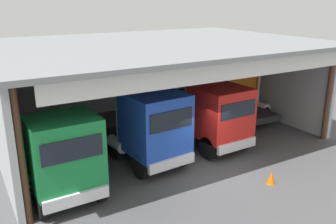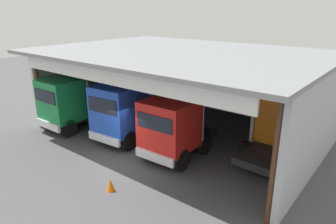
{
  "view_description": "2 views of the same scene",
  "coord_description": "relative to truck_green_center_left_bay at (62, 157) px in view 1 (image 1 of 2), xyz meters",
  "views": [
    {
      "loc": [
        -8.93,
        -11.38,
        7.31
      ],
      "look_at": [
        0.0,
        3.8,
        1.75
      ],
      "focal_mm": 38.75,
      "sensor_mm": 36.0,
      "label": 1
    },
    {
      "loc": [
        10.66,
        -9.57,
        7.52
      ],
      "look_at": [
        0.0,
        3.8,
        1.75
      ],
      "focal_mm": 33.06,
      "sensor_mm": 36.0,
      "label": 2
    }
  ],
  "objects": [
    {
      "name": "traffic_cone",
      "position": [
        7.6,
        -3.05,
        -1.48
      ],
      "size": [
        0.36,
        0.36,
        0.56
      ],
      "primitive_type": "cone",
      "color": "orange",
      "rests_on": "ground"
    },
    {
      "name": "tool_cart",
      "position": [
        9.97,
        8.93,
        -1.26
      ],
      "size": [
        0.9,
        0.6,
        1.0
      ],
      "primitive_type": "cube",
      "color": "#1E59A5",
      "rests_on": "ground"
    },
    {
      "name": "workshop_shed",
      "position": [
        6.12,
        5.21,
        1.95
      ],
      "size": [
        16.3,
        12.09,
        5.19
      ],
      "color": "#ADB2B7",
      "rests_on": "ground"
    },
    {
      "name": "truck_green_center_left_bay",
      "position": [
        0.0,
        0.0,
        0.0
      ],
      "size": [
        2.64,
        4.37,
        3.36
      ],
      "rotation": [
        0.0,
        0.0,
        3.16
      ],
      "color": "#197F3D",
      "rests_on": "ground"
    },
    {
      "name": "ground_plane",
      "position": [
        6.12,
        -1.02,
        -1.76
      ],
      "size": [
        80.0,
        80.0,
        0.0
      ],
      "primitive_type": "plane",
      "color": "#4C4C4F",
      "rests_on": "ground"
    },
    {
      "name": "truck_orange_center_right_bay",
      "position": [
        12.11,
        4.74,
        0.02
      ],
      "size": [
        2.82,
        4.96,
        3.4
      ],
      "rotation": [
        0.0,
        0.0,
        -0.05
      ],
      "color": "orange",
      "rests_on": "ground"
    },
    {
      "name": "truck_blue_yard_outside",
      "position": [
        4.19,
        0.97,
        0.07
      ],
      "size": [
        2.79,
        5.08,
        3.45
      ],
      "rotation": [
        0.0,
        0.0,
        3.21
      ],
      "color": "#1E47B7",
      "rests_on": "ground"
    },
    {
      "name": "truck_red_center_bay",
      "position": [
        7.84,
        0.99,
        -0.02
      ],
      "size": [
        2.68,
        4.66,
        3.68
      ],
      "rotation": [
        0.0,
        0.0,
        3.18
      ],
      "color": "red",
      "rests_on": "ground"
    },
    {
      "name": "oil_drum",
      "position": [
        2.0,
        8.92,
        -1.31
      ],
      "size": [
        0.58,
        0.58,
        0.9
      ],
      "primitive_type": "cylinder",
      "color": "#197233",
      "rests_on": "ground"
    }
  ]
}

